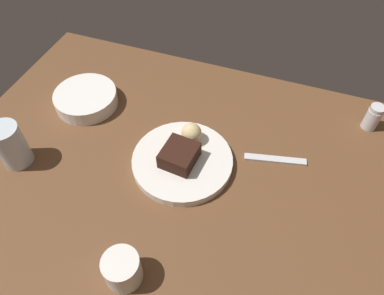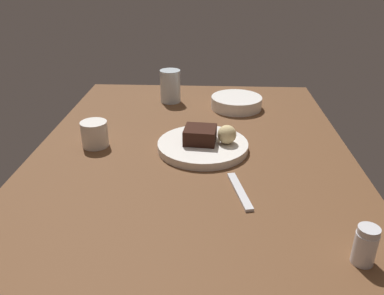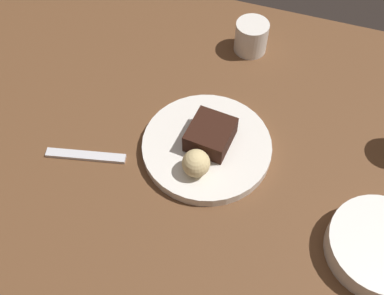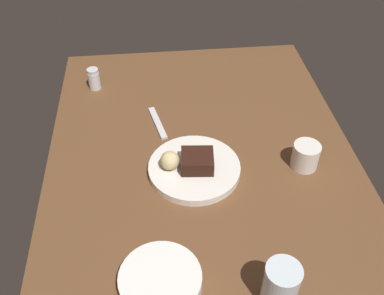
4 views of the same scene
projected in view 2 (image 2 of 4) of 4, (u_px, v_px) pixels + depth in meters
dining_table at (192, 159)px, 104.34cm from camera, size 120.00×84.00×3.00cm
dessert_plate at (203, 146)px, 105.67cm from camera, size 24.15×24.15×2.09cm
chocolate_cake_slice at (200, 135)px, 104.72cm from camera, size 8.37×8.96×4.03cm
bread_roll at (227, 134)px, 103.78cm from camera, size 4.99×4.99×4.99cm
salt_shaker at (365, 245)px, 65.81cm from camera, size 3.81×3.81×7.13cm
water_glass at (170, 86)px, 138.29cm from camera, size 7.07×7.07×11.28cm
side_bowl at (236, 102)px, 133.81cm from camera, size 17.01×17.01×4.02cm
coffee_cup at (95, 134)px, 106.68cm from camera, size 7.14×7.14×6.99cm
dessert_spoon at (240, 191)px, 86.82cm from camera, size 15.03×5.05×0.70cm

